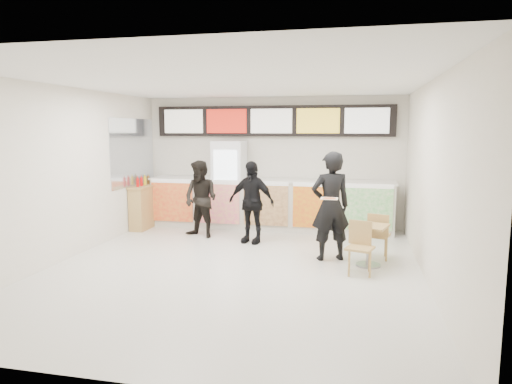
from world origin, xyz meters
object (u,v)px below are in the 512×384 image
(customer_mid, at_px, (251,202))
(service_counter, at_px, (269,204))
(customer_left, at_px, (201,199))
(condiment_ledge, at_px, (143,207))
(drinks_fridge, at_px, (229,184))
(cafe_table, at_px, (369,238))
(customer_main, at_px, (330,206))

(customer_mid, bearing_deg, service_counter, 97.04)
(customer_left, distance_m, condiment_ledge, 1.69)
(service_counter, height_order, customer_mid, customer_mid)
(drinks_fridge, height_order, customer_left, drinks_fridge)
(customer_left, distance_m, customer_mid, 1.16)
(customer_left, height_order, condiment_ledge, customer_left)
(customer_mid, height_order, condiment_ledge, customer_mid)
(service_counter, distance_m, cafe_table, 3.27)
(condiment_ledge, bearing_deg, customer_left, -18.39)
(drinks_fridge, height_order, cafe_table, drinks_fridge)
(service_counter, bearing_deg, cafe_table, -48.61)
(customer_left, xyz_separation_m, cafe_table, (3.41, -1.36, -0.33))
(customer_main, xyz_separation_m, customer_mid, (-1.62, 0.90, -0.12))
(drinks_fridge, relative_size, cafe_table, 1.37)
(drinks_fridge, bearing_deg, condiment_ledge, -162.63)
(cafe_table, bearing_deg, service_counter, 148.59)
(condiment_ledge, bearing_deg, cafe_table, -20.69)
(customer_mid, bearing_deg, drinks_fridge, 133.54)
(customer_main, bearing_deg, condiment_ledge, -42.84)
(customer_main, bearing_deg, service_counter, -77.84)
(cafe_table, bearing_deg, customer_mid, 170.60)
(customer_main, relative_size, cafe_table, 1.29)
(customer_left, height_order, customer_mid, customer_mid)
(condiment_ledge, bearing_deg, service_counter, 11.49)
(drinks_fridge, bearing_deg, service_counter, -0.99)
(customer_mid, bearing_deg, customer_left, -179.21)
(customer_main, xyz_separation_m, customer_left, (-2.75, 1.12, -0.14))
(drinks_fridge, distance_m, customer_mid, 1.58)
(service_counter, relative_size, condiment_ledge, 4.71)
(customer_left, relative_size, customer_mid, 0.98)
(drinks_fridge, relative_size, customer_mid, 1.21)
(customer_main, bearing_deg, customer_mid, -51.18)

